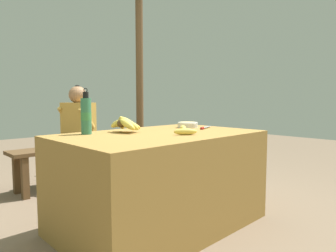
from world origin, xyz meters
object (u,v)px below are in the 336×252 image
Objects in this scene: banana_bunch_ripe at (125,123)px; serving_bowl at (188,124)px; water_bottle at (86,115)px; seated_vendor at (75,128)px; wooden_bench at (83,151)px; loose_banana_side at (183,128)px; loose_banana_front at (185,132)px; support_post_far at (140,85)px; knife at (204,128)px; banana_bunch_green at (117,136)px.

banana_bunch_ripe is 0.62m from serving_bowl.
seated_vendor reaches higher than water_bottle.
seated_vendor is (-0.11, -0.04, 0.27)m from wooden_bench.
loose_banana_side is (-0.25, -0.18, -0.00)m from serving_bowl.
support_post_far is at bearing 59.43° from loose_banana_front.
serving_bowl is 0.54m from loose_banana_front.
wooden_bench is at bearing -165.56° from support_post_far.
seated_vendor is (-0.44, 1.41, -0.07)m from knife.
seated_vendor is (0.20, 1.18, -0.13)m from banana_bunch_ripe.
serving_bowl is at bearing -114.73° from support_post_far.
banana_bunch_green is at bearing 47.75° from water_bottle.
knife is 0.15× the size of wooden_bench.
serving_bowl is at bearing -76.80° from wooden_bench.
seated_vendor is at bearing -158.96° from wooden_bench.
wooden_bench is at bearing 75.60° from banana_bunch_ripe.
loose_banana_front is 0.46m from knife.
banana_bunch_green is at bearing 64.25° from knife.
seated_vendor is 4.83× the size of banana_bunch_green.
support_post_far is (1.58, 1.38, 0.31)m from water_bottle.
serving_bowl is 0.54× the size of water_bottle.
banana_bunch_ripe is at bearing -121.99° from banana_bunch_green.
loose_banana_front is 1.16× the size of loose_banana_side.
banana_bunch_ripe is 0.18× the size of wooden_bench.
water_bottle is 1.34m from wooden_bench.
loose_banana_front is at bearing -63.04° from banana_bunch_ripe.
wooden_bench is 0.29m from seated_vendor.
serving_bowl is 1.13× the size of loose_banana_front.
support_post_far reaches higher than knife.
loose_banana_side is at bearing -88.10° from wooden_bench.
loose_banana_front is at bearing -108.77° from banana_bunch_green.
banana_bunch_green is at bearing 170.10° from seated_vendor.
support_post_far is (1.01, 0.26, 0.77)m from wooden_bench.
water_bottle reaches higher than banana_bunch_ripe.
loose_banana_front is (0.47, -0.51, -0.11)m from water_bottle.
wooden_bench is (0.11, 1.63, -0.35)m from loose_banana_front.
knife is (0.02, -0.17, -0.02)m from serving_bowl.
seated_vendor is at bearing 90.29° from loose_banana_front.
banana_bunch_green is (0.56, 0.04, -0.13)m from seated_vendor.
banana_bunch_ripe is 0.26× the size of seated_vendor.
wooden_bench is 0.47m from banana_bunch_green.
seated_vendor is (0.46, 1.08, -0.19)m from water_bottle.
water_bottle is 1.19m from seated_vendor.
water_bottle is at bearing -138.83° from support_post_far.
support_post_far is at bearing 60.83° from loose_banana_side.
seated_vendor is at bearing -164.87° from support_post_far.
wooden_bench is at bearing -173.15° from seated_vendor.
water_bottle is at bearing 158.87° from banana_bunch_ripe.
loose_banana_front is at bearing -93.70° from wooden_bench.
loose_banana_side is at bearing 47.12° from loose_banana_front.
knife is 0.22× the size of seated_vendor.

